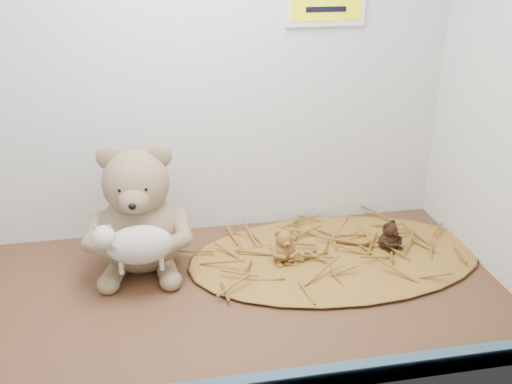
{
  "coord_description": "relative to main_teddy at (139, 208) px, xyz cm",
  "views": [
    {
      "loc": [
        -9.15,
        -97.04,
        66.25
      ],
      "look_at": [
        9.71,
        4.29,
        20.3
      ],
      "focal_mm": 40.0,
      "sensor_mm": 36.0,
      "label": 1
    }
  ],
  "objects": [
    {
      "name": "main_teddy",
      "position": [
        0.0,
        0.0,
        0.0
      ],
      "size": [
        24.51,
        25.66,
        28.1
      ],
      "primitive_type": null,
      "rotation": [
        0.0,
        0.0,
        -0.08
      ],
      "color": "#8C7856",
      "rests_on": "shelf_floor"
    },
    {
      "name": "toy_lamb",
      "position": [
        0.0,
        -10.07,
        -3.25
      ],
      "size": [
        17.14,
        10.46,
        11.08
      ],
      "primitive_type": null,
      "color": "beige",
      "rests_on": "main_teddy"
    },
    {
      "name": "mini_teddy_tan",
      "position": [
        30.51,
        -5.22,
        -8.88
      ],
      "size": [
        6.84,
        7.15,
        7.74
      ],
      "primitive_type": null,
      "rotation": [
        0.0,
        0.0,
        0.1
      ],
      "color": "olive",
      "rests_on": "straw_bed"
    },
    {
      "name": "straw_bed",
      "position": [
        42.86,
        -4.86,
        -13.4
      ],
      "size": [
        67.26,
        39.05,
        1.3
      ],
      "primitive_type": "ellipsoid",
      "color": "brown",
      "rests_on": "shelf_floor"
    },
    {
      "name": "mini_teddy_brown",
      "position": [
        55.21,
        -4.49,
        -9.27
      ],
      "size": [
        7.94,
        8.03,
        6.96
      ],
      "primitive_type": null,
      "rotation": [
        0.0,
        0.0,
        0.58
      ],
      "color": "black",
      "rests_on": "straw_bed"
    },
    {
      "name": "alcove_shell",
      "position": [
        13.72,
        -5.31,
        30.95
      ],
      "size": [
        120.4,
        60.2,
        90.4
      ],
      "color": "#3E2415",
      "rests_on": "ground"
    }
  ]
}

